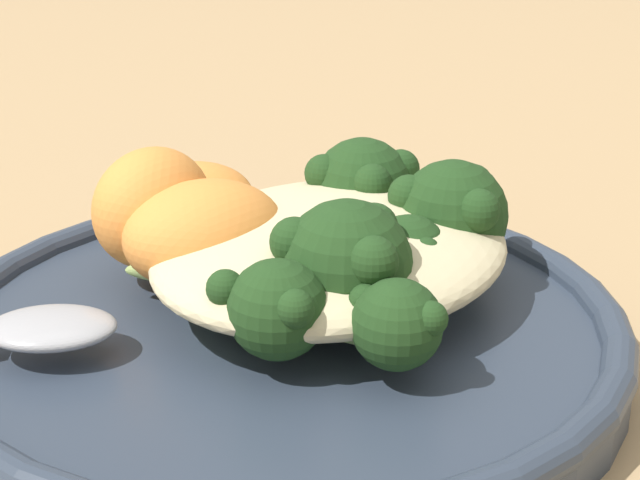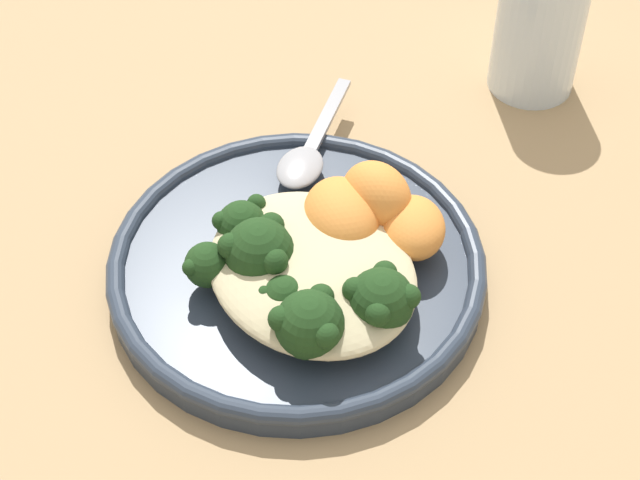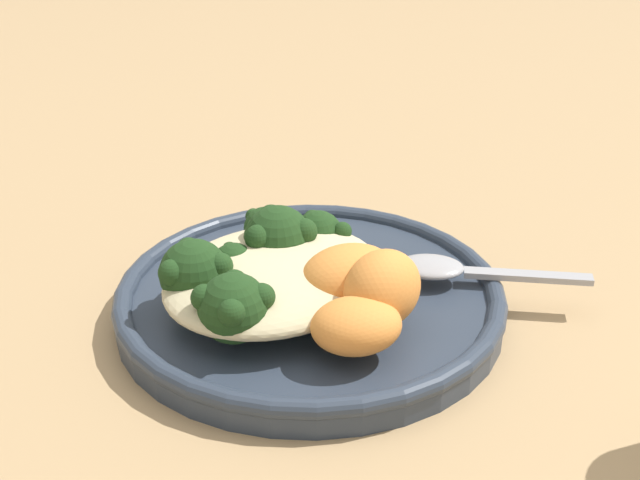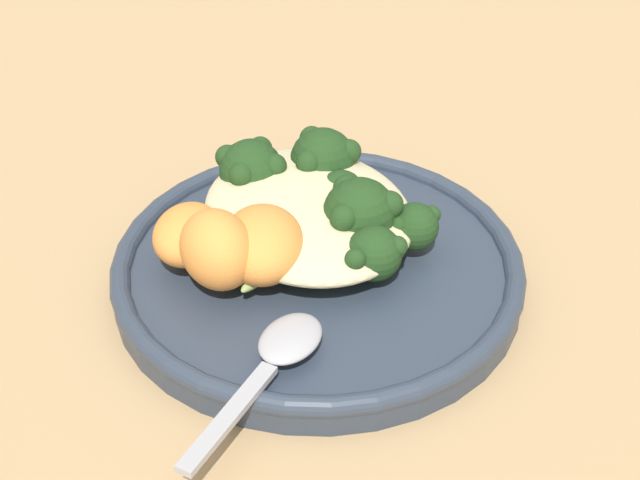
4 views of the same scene
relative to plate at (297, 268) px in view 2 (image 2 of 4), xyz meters
The scene contains 14 objects.
ground_plane 0.02m from the plate, 19.38° to the left, with size 4.00×4.00×0.00m, color tan.
plate is the anchor object (origin of this frame).
quinoa_mound 0.04m from the plate, 160.44° to the left, with size 0.14×0.12×0.03m, color beige.
broccoli_stalk_0 0.04m from the plate, 23.68° to the left, with size 0.06×0.09×0.03m.
broccoli_stalk_1 0.04m from the plate, 70.64° to the left, with size 0.03×0.12×0.03m.
broccoli_stalk_2 0.04m from the plate, 88.82° to the left, with size 0.05×0.09×0.04m.
broccoli_stalk_3 0.04m from the plate, 146.94° to the left, with size 0.07×0.10×0.03m.
broccoli_stalk_4 0.06m from the plate, 157.13° to the left, with size 0.11×0.10×0.04m.
broccoli_stalk_5 0.07m from the plate, 167.42° to the right, with size 0.11×0.05×0.04m.
sweet_potato_chunk_0 0.08m from the plate, 116.90° to the right, with size 0.05×0.04×0.03m, color orange.
sweet_potato_chunk_1 0.04m from the plate, 92.87° to the right, with size 0.06×0.05×0.04m, color orange.
sweet_potato_chunk_2 0.07m from the plate, 93.74° to the right, with size 0.05×0.04×0.04m, color orange.
spoon 0.09m from the plate, 38.91° to the right, with size 0.09×0.11×0.01m.
water_glass 0.27m from the plate, 77.05° to the right, with size 0.06×0.06×0.10m, color silver.
Camera 2 is at (-0.38, 0.24, 0.52)m, focal length 60.00 mm.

